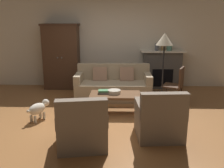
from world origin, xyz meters
TOP-DOWN VIEW (x-y plane):
  - ground_plane at (0.00, 0.00)m, footprint 9.60×9.60m
  - back_wall at (0.00, 2.55)m, footprint 7.20×0.10m
  - fireplace at (1.55, 2.30)m, footprint 1.26×0.48m
  - armoire at (-1.40, 2.22)m, footprint 1.06×0.57m
  - couch at (0.14, 1.25)m, footprint 1.92×0.86m
  - coffee_table at (0.21, 0.23)m, footprint 1.10×0.60m
  - fruit_bowl at (0.18, 0.25)m, footprint 0.28×0.28m
  - book_stack at (-0.04, 0.26)m, footprint 0.26×0.19m
  - mantel_vase_slate at (1.37, 2.28)m, footprint 0.11×0.11m
  - mantel_vase_bronze at (1.55, 2.28)m, footprint 0.14×0.14m
  - mantel_vase_jade at (1.73, 2.28)m, footprint 0.14×0.14m
  - armchair_near_left at (-0.30, -1.33)m, footprint 0.88×0.88m
  - armchair_near_right at (0.99, -0.97)m, footprint 0.83×0.82m
  - side_chair_wooden at (1.66, 0.86)m, footprint 0.58×0.58m
  - floor_lamp at (1.24, 0.39)m, footprint 0.36×0.36m
  - dog at (-1.35, -0.27)m, footprint 0.38×0.52m

SIDE VIEW (x-z plane):
  - ground_plane at x=0.00m, z-range 0.00..0.00m
  - dog at x=-1.35m, z-range 0.05..0.44m
  - armchair_near_left at x=-0.30m, z-range -0.12..0.76m
  - armchair_near_right at x=0.99m, z-range -0.12..0.76m
  - couch at x=0.14m, z-range -0.11..0.75m
  - coffee_table at x=0.21m, z-range 0.16..0.58m
  - book_stack at x=-0.04m, z-range 0.42..0.49m
  - fruit_bowl at x=0.18m, z-range 0.42..0.50m
  - side_chair_wooden at x=1.66m, z-range 0.06..0.96m
  - fireplace at x=1.55m, z-range 0.01..1.13m
  - armoire at x=-1.40m, z-range 0.00..1.88m
  - mantel_vase_jade at x=1.73m, z-range 1.12..1.29m
  - mantel_vase_slate at x=1.37m, z-range 1.12..1.32m
  - mantel_vase_bronze at x=1.55m, z-range 1.12..1.43m
  - back_wall at x=0.00m, z-range 0.00..2.80m
  - floor_lamp at x=1.24m, z-range 0.63..2.35m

